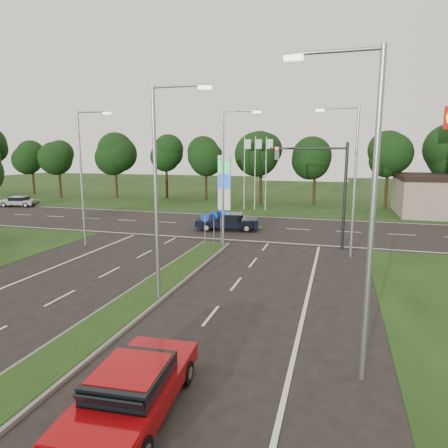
# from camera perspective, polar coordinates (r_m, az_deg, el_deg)

# --- Properties ---
(ground) EXTENTS (160.00, 160.00, 0.00)m
(ground) POSITION_cam_1_polar(r_m,az_deg,el_deg) (13.76, -23.79, -18.30)
(ground) COLOR black
(ground) RESTS_ON ground
(verge_far) EXTENTS (160.00, 50.00, 0.02)m
(verge_far) POSITION_cam_1_polar(r_m,az_deg,el_deg) (64.92, 8.87, 4.53)
(verge_far) COLOR black
(verge_far) RESTS_ON ground
(cross_road) EXTENTS (160.00, 12.00, 0.02)m
(cross_road) POSITION_cam_1_polar(r_m,az_deg,el_deg) (34.67, 2.29, -0.33)
(cross_road) COLOR black
(cross_road) RESTS_ON ground
(median_kerb) EXTENTS (2.00, 26.00, 0.12)m
(median_kerb) POSITION_cam_1_polar(r_m,az_deg,el_deg) (16.65, -14.82, -12.40)
(median_kerb) COLOR slate
(median_kerb) RESTS_ON ground
(streetlight_median_near) EXTENTS (2.53, 0.22, 9.00)m
(streetlight_median_near) POSITION_cam_1_polar(r_m,az_deg,el_deg) (16.74, -9.14, 5.68)
(streetlight_median_near) COLOR gray
(streetlight_median_near) RESTS_ON ground
(streetlight_median_far) EXTENTS (2.53, 0.22, 9.00)m
(streetlight_median_far) POSITION_cam_1_polar(r_m,az_deg,el_deg) (26.12, 0.28, 7.42)
(streetlight_median_far) COLOR gray
(streetlight_median_far) RESTS_ON ground
(streetlight_left_far) EXTENTS (2.53, 0.22, 9.00)m
(streetlight_left_far) POSITION_cam_1_polar(r_m,az_deg,el_deg) (28.36, -19.42, 7.07)
(streetlight_left_far) COLOR gray
(streetlight_left_far) RESTS_ON ground
(streetlight_right_far) EXTENTS (2.53, 0.22, 9.00)m
(streetlight_right_far) POSITION_cam_1_polar(r_m,az_deg,el_deg) (25.14, 17.78, 6.82)
(streetlight_right_far) COLOR gray
(streetlight_right_far) RESTS_ON ground
(streetlight_right_near) EXTENTS (2.53, 0.22, 9.00)m
(streetlight_right_near) POSITION_cam_1_polar(r_m,az_deg,el_deg) (11.20, 19.54, 2.98)
(streetlight_right_near) COLOR gray
(streetlight_right_near) RESTS_ON ground
(traffic_signal) EXTENTS (5.10, 0.42, 7.00)m
(traffic_signal) POSITION_cam_1_polar(r_m,az_deg,el_deg) (27.17, 14.21, 6.32)
(traffic_signal) COLOR black
(traffic_signal) RESTS_ON ground
(median_signs) EXTENTS (1.16, 1.76, 2.38)m
(median_signs) POSITION_cam_1_polar(r_m,az_deg,el_deg) (27.16, -1.52, 0.38)
(median_signs) COLOR gray
(median_signs) RESTS_ON ground
(gas_pylon) EXTENTS (5.80, 1.26, 8.00)m
(gas_pylon) POSITION_cam_1_polar(r_m,az_deg,el_deg) (43.91, 0.34, 6.12)
(gas_pylon) COLOR silver
(gas_pylon) RESTS_ON ground
(treeline_far) EXTENTS (6.00, 6.00, 9.90)m
(treeline_far) POSITION_cam_1_polar(r_m,az_deg,el_deg) (49.68, 6.95, 10.73)
(treeline_far) COLOR black
(treeline_far) RESTS_ON ground
(red_sedan) EXTENTS (2.27, 4.87, 1.30)m
(red_sedan) POSITION_cam_1_polar(r_m,az_deg,el_deg) (10.75, -12.92, -21.95)
(red_sedan) COLOR #91070B
(red_sedan) RESTS_ON ground
(navy_sedan) EXTENTS (5.36, 3.01, 1.39)m
(navy_sedan) POSITION_cam_1_polar(r_m,az_deg,el_deg) (32.87, 0.52, 0.41)
(navy_sedan) COLOR black
(navy_sedan) RESTS_ON ground
(far_car_a) EXTENTS (4.40, 2.62, 1.19)m
(far_car_a) POSITION_cam_1_polar(r_m,az_deg,el_deg) (52.87, -27.30, 2.90)
(far_car_a) COLOR gray
(far_car_a) RESTS_ON ground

